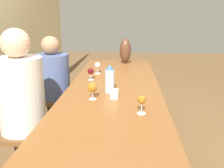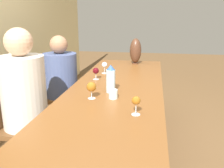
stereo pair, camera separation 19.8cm
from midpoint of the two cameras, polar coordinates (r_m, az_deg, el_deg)
ground_plane at (r=2.58m, az=2.98°, el=-17.08°), size 14.00×14.00×0.00m
dining_table at (r=2.28m, az=3.22°, el=-2.81°), size 2.88×0.85×0.74m
water_bottle at (r=2.15m, az=2.34°, el=1.10°), size 0.08×0.08×0.24m
water_tumbler at (r=2.01m, az=3.10°, el=-2.35°), size 0.07×0.07×0.08m
vase at (r=3.40m, az=7.08°, el=7.51°), size 0.15×0.15×0.34m
wine_glass_0 at (r=1.99m, az=-1.90°, el=-0.73°), size 0.08×0.08×0.14m
wine_glass_1 at (r=2.85m, az=0.26°, el=4.27°), size 0.07×0.07×0.13m
wine_glass_2 at (r=1.69m, az=8.88°, el=-3.98°), size 0.06×0.06×0.13m
wine_glass_3 at (r=2.58m, az=-1.53°, el=2.92°), size 0.07×0.07×0.12m
chair_near at (r=2.31m, az=-18.15°, el=-8.21°), size 0.44×0.44×0.90m
chair_far at (r=3.03m, az=-10.88°, el=-1.92°), size 0.44×0.44×0.90m
person_near at (r=2.20m, az=-16.67°, el=-3.71°), size 0.37×0.37×1.30m
person_far at (r=2.97m, az=-9.44°, el=0.26°), size 0.39×0.39×1.16m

